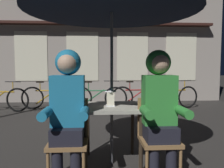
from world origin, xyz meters
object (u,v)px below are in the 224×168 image
at_px(lantern, 110,96).
at_px(person_right_hooded, 160,102).
at_px(person_left_hooded, 68,103).
at_px(bicycle_second, 50,97).
at_px(chair_right, 158,134).
at_px(cafe_table, 112,114).
at_px(bicycle_third, 98,97).
at_px(chair_left, 69,135).
at_px(bicycle_fourth, 139,97).
at_px(bicycle_nearest, 0,99).
at_px(bicycle_fifth, 173,97).

distance_m(lantern, person_right_hooded, 0.63).
xyz_separation_m(person_left_hooded, bicycle_second, (-1.08, 4.17, -0.50)).
relative_size(lantern, chair_right, 0.27).
distance_m(cafe_table, bicycle_third, 3.68).
bearing_deg(person_right_hooded, chair_left, 176.61).
distance_m(person_right_hooded, bicycle_third, 4.17).
relative_size(chair_right, person_left_hooded, 0.62).
bearing_deg(cafe_table, bicycle_fourth, 74.37).
bearing_deg(lantern, chair_right, -34.04).
distance_m(cafe_table, bicycle_second, 4.07).
height_order(bicycle_nearest, bicycle_third, same).
relative_size(bicycle_third, bicycle_fifth, 1.02).
height_order(bicycle_third, bicycle_fifth, same).
bearing_deg(bicycle_third, cafe_table, -87.42).
bearing_deg(chair_left, bicycle_nearest, 121.63).
bearing_deg(lantern, bicycle_third, 92.29).
height_order(person_left_hooded, bicycle_fifth, person_left_hooded).
bearing_deg(bicycle_fourth, bicycle_second, -179.68).
distance_m(chair_left, bicycle_second, 4.26).
xyz_separation_m(person_right_hooded, bicycle_fourth, (0.57, 4.19, -0.50)).
bearing_deg(cafe_table, bicycle_second, 112.58).
height_order(chair_left, person_left_hooded, person_left_hooded).
relative_size(cafe_table, bicycle_second, 0.44).
bearing_deg(bicycle_second, bicycle_third, -3.40).
xyz_separation_m(bicycle_second, bicycle_fourth, (2.61, 0.01, 0.00)).
bearing_deg(chair_left, bicycle_third, 85.54).
xyz_separation_m(chair_left, bicycle_second, (-1.08, 4.12, -0.14)).
relative_size(chair_left, bicycle_fourth, 0.52).
distance_m(person_left_hooded, bicycle_fifth, 4.74).
height_order(chair_left, bicycle_fourth, chair_left).
relative_size(bicycle_nearest, bicycle_third, 0.99).
relative_size(lantern, bicycle_second, 0.14).
height_order(bicycle_second, bicycle_third, same).
xyz_separation_m(bicycle_fourth, bicycle_fifth, (0.97, -0.19, 0.00)).
bearing_deg(bicycle_fifth, bicycle_fourth, 168.78).
height_order(lantern, bicycle_fourth, lantern).
bearing_deg(person_right_hooded, lantern, 141.70).
distance_m(bicycle_second, bicycle_fifth, 3.58).
xyz_separation_m(person_right_hooded, bicycle_third, (-0.65, 4.09, -0.50)).
xyz_separation_m(cafe_table, lantern, (-0.02, -0.03, 0.22)).
relative_size(cafe_table, bicycle_fourth, 0.44).
bearing_deg(chair_left, chair_right, 0.00).
bearing_deg(chair_right, bicycle_fifth, 68.65).
distance_m(person_right_hooded, bicycle_second, 4.67).
relative_size(lantern, person_right_hooded, 0.17).
xyz_separation_m(lantern, bicycle_nearest, (-2.85, 3.55, -0.51)).
bearing_deg(chair_left, lantern, 36.00).
distance_m(bicycle_second, bicycle_fourth, 2.61).
distance_m(chair_right, bicycle_second, 4.60).
xyz_separation_m(chair_right, person_right_hooded, (0.00, -0.06, 0.36)).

